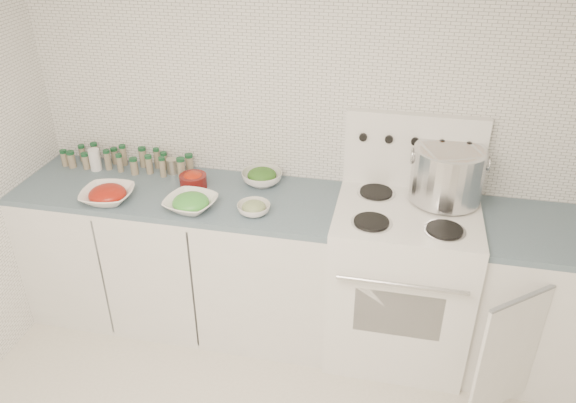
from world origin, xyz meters
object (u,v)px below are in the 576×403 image
at_px(stove, 400,276).
at_px(bowl_snowpea, 191,203).
at_px(stock_pot, 448,172).
at_px(bowl_tomato, 108,195).

relative_size(stove, bowl_snowpea, 4.38).
height_order(stock_pot, bowl_tomato, stock_pot).
bearing_deg(bowl_snowpea, stove, 8.73).
relative_size(stock_pot, bowl_snowpea, 1.29).
height_order(stove, bowl_snowpea, stove).
relative_size(stock_pot, bowl_tomato, 1.28).
height_order(stove, bowl_tomato, stove).
bearing_deg(stock_pot, stove, -140.96).
distance_m(stove, stock_pot, 0.65).
xyz_separation_m(stove, stock_pot, (0.18, 0.15, 0.61)).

